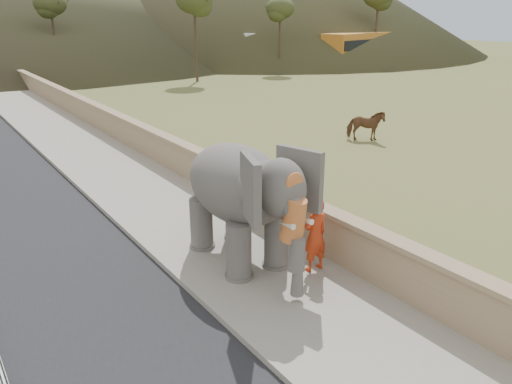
# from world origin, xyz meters

# --- Properties ---
(ground) EXTENTS (160.00, 160.00, 0.00)m
(ground) POSITION_xyz_m (0.00, 0.00, 0.00)
(ground) COLOR olive
(ground) RESTS_ON ground
(walkway) EXTENTS (3.00, 120.00, 0.15)m
(walkway) POSITION_xyz_m (0.00, 10.00, 0.07)
(walkway) COLOR #9E9687
(walkway) RESTS_ON ground
(parapet) EXTENTS (0.30, 120.00, 1.10)m
(parapet) POSITION_xyz_m (1.65, 10.00, 0.55)
(parapet) COLOR tan
(parapet) RESTS_ON ground
(cow) EXTENTS (1.58, 1.53, 1.28)m
(cow) POSITION_xyz_m (10.16, 9.01, 0.64)
(cow) COLOR brown
(cow) RESTS_ON ground
(distant_car) EXTENTS (4.55, 2.99, 1.44)m
(distant_car) POSITION_xyz_m (18.95, 34.09, 0.72)
(distant_car) COLOR silver
(distant_car) RESTS_ON ground
(bus_white) EXTENTS (11.28, 4.91, 3.10)m
(bus_white) POSITION_xyz_m (26.82, 34.44, 1.55)
(bus_white) COLOR white
(bus_white) RESTS_ON ground
(bus_orange) EXTENTS (11.27, 4.37, 3.10)m
(bus_orange) POSITION_xyz_m (32.48, 30.29, 1.55)
(bus_orange) COLOR #C27322
(bus_orange) RESTS_ON ground
(elephant_and_man) EXTENTS (2.19, 3.64, 2.59)m
(elephant_and_man) POSITION_xyz_m (0.02, 3.04, 1.44)
(elephant_and_man) COLOR #67625D
(elephant_and_man) RESTS_ON ground
(trees) EXTENTS (47.57, 43.55, 9.33)m
(trees) POSITION_xyz_m (0.68, 28.88, 4.06)
(trees) COLOR #473828
(trees) RESTS_ON ground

